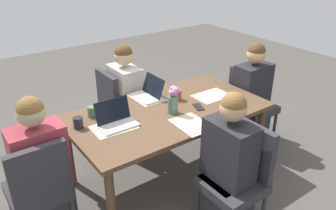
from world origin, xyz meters
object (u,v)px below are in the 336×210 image
chair_head_right_left_near (39,187)px  chair_head_left_left_mid (249,99)px  dining_table (168,117)px  coffee_mug_centre_right (112,107)px  person_head_left_left_mid (251,100)px  coffee_mug_near_right (78,123)px  chair_near_right_near (118,105)px  laptop_head_right_left_near (116,121)px  person_far_left_far (228,170)px  flower_vase (173,99)px  chair_far_left_far (240,173)px  coffee_mug_centre_left (92,112)px  phone_black (198,107)px  person_near_right_near (126,103)px  coffee_mug_near_left (177,95)px  person_head_right_left_near (43,176)px

chair_head_right_left_near → chair_head_left_left_mid: 2.47m
dining_table → coffee_mug_centre_right: (0.44, -0.27, 0.13)m
person_head_left_left_mid → coffee_mug_near_right: (1.95, -0.19, 0.26)m
chair_near_right_near → laptop_head_right_left_near: size_ratio=2.81×
person_far_left_far → coffee_mug_near_right: size_ratio=12.24×
flower_vase → laptop_head_right_left_near: size_ratio=0.82×
chair_head_right_left_near → person_far_left_far: (-1.26, 0.71, 0.03)m
chair_far_left_far → coffee_mug_near_right: (0.89, -1.02, 0.29)m
flower_vase → coffee_mug_centre_left: (0.63, -0.37, -0.09)m
dining_table → coffee_mug_centre_left: coffee_mug_centre_left is taller
dining_table → chair_head_left_left_mid: (-1.21, -0.06, -0.16)m
chair_head_right_left_near → dining_table: bearing=-176.1°
person_head_left_left_mid → phone_black: size_ratio=7.97×
person_near_right_near → person_head_left_left_mid: bearing=146.9°
chair_far_left_far → coffee_mug_near_left: 1.03m
chair_head_right_left_near → laptop_head_right_left_near: bearing=-171.6°
dining_table → phone_black: 0.30m
dining_table → phone_black: bearing=154.4°
person_head_left_left_mid → coffee_mug_near_right: size_ratio=12.24×
chair_head_left_left_mid → person_near_right_near: 1.42m
chair_head_left_left_mid → person_near_right_near: (1.24, -0.69, 0.03)m
chair_near_right_near → coffee_mug_near_left: bearing=114.8°
chair_far_left_far → phone_black: size_ratio=6.00×
person_near_right_near → phone_black: 0.95m
chair_head_left_left_mid → chair_near_right_near: (1.31, -0.75, 0.00)m
coffee_mug_centre_right → coffee_mug_centre_left: bearing=-6.1°
person_far_left_far → person_near_right_near: same height
chair_head_right_left_near → coffee_mug_near_right: (-0.45, -0.25, 0.29)m
laptop_head_right_left_near → coffee_mug_centre_right: laptop_head_right_left_near is taller
chair_head_right_left_near → coffee_mug_near_right: 0.59m
person_head_right_left_near → coffee_mug_near_right: size_ratio=12.24×
chair_head_right_left_near → person_head_left_left_mid: 2.40m
person_head_right_left_near → chair_near_right_near: person_head_right_left_near is taller
person_head_right_left_near → coffee_mug_near_left: 1.43m
person_head_right_left_near → chair_far_left_far: size_ratio=1.33×
person_near_right_near → phone_black: (-0.30, 0.88, 0.21)m
laptop_head_right_left_near → coffee_mug_near_left: bearing=-171.5°
chair_head_left_left_mid → coffee_mug_centre_right: bearing=-7.4°
chair_head_left_left_mid → phone_black: size_ratio=6.00×
flower_vase → laptop_head_right_left_near: flower_vase is taller
chair_head_right_left_near → laptop_head_right_left_near: 0.79m
person_far_left_far → coffee_mug_centre_left: (0.63, -1.08, 0.26)m
chair_head_right_left_near → phone_black: bearing=178.5°
flower_vase → person_far_left_far: bearing=90.3°
person_far_left_far → coffee_mug_centre_left: size_ratio=12.26×
person_head_right_left_near → coffee_mug_near_left: person_head_right_left_near is taller
flower_vase → coffee_mug_centre_left: 0.73m
flower_vase → coffee_mug_near_right: 0.85m
chair_head_left_left_mid → laptop_head_right_left_near: bearing=1.2°
dining_table → laptop_head_right_left_near: size_ratio=5.76×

